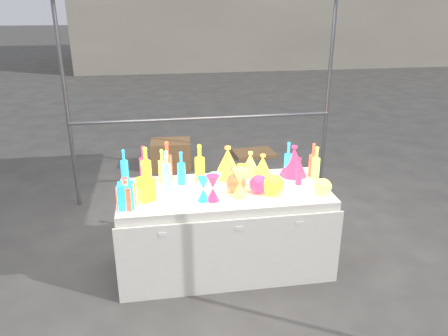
{
  "coord_description": "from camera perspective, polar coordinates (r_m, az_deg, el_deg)",
  "views": [
    {
      "loc": [
        -0.55,
        -3.4,
        2.29
      ],
      "look_at": [
        0.0,
        0.0,
        0.95
      ],
      "focal_mm": 35.0,
      "sensor_mm": 36.0,
      "label": 1
    }
  ],
  "objects": [
    {
      "name": "lampshade_0",
      "position": [
        3.98,
        0.49,
        0.8
      ],
      "size": [
        0.32,
        0.32,
        0.29
      ],
      "primitive_type": null,
      "rotation": [
        0.0,
        0.0,
        -0.37
      ],
      "color": "#E0FE35",
      "rests_on": "display_table"
    },
    {
      "name": "ground",
      "position": [
        4.14,
        0.0,
        -12.36
      ],
      "size": [
        80.0,
        80.0,
        0.0
      ],
      "primitive_type": "plane",
      "color": "#605E59",
      "rests_on": "ground"
    },
    {
      "name": "bottle_0",
      "position": [
        3.87,
        -10.15,
        0.28
      ],
      "size": [
        0.11,
        0.11,
        0.35
      ],
      "primitive_type": null,
      "rotation": [
        0.0,
        0.0,
        0.24
      ],
      "color": "red",
      "rests_on": "display_table"
    },
    {
      "name": "bottle_2",
      "position": [
        3.92,
        -7.41,
        0.89
      ],
      "size": [
        0.08,
        0.08,
        0.37
      ],
      "primitive_type": null,
      "rotation": [
        0.0,
        0.0,
        -0.03
      ],
      "color": "orange",
      "rests_on": "display_table"
    },
    {
      "name": "hourglass_1",
      "position": [
        3.53,
        -1.47,
        -2.65
      ],
      "size": [
        0.14,
        0.14,
        0.22
      ],
      "primitive_type": null,
      "rotation": [
        0.0,
        0.0,
        -0.39
      ],
      "color": "#1C38A3",
      "rests_on": "display_table"
    },
    {
      "name": "bottle_9",
      "position": [
        4.09,
        11.55,
        1.08
      ],
      "size": [
        0.09,
        0.09,
        0.32
      ],
      "primitive_type": null,
      "rotation": [
        0.0,
        0.0,
        -0.25
      ],
      "color": "orange",
      "rests_on": "display_table"
    },
    {
      "name": "cardboard_box_closed",
      "position": [
        6.29,
        -6.94,
        1.76
      ],
      "size": [
        0.58,
        0.44,
        0.41
      ],
      "primitive_type": "cube",
      "rotation": [
        0.0,
        0.0,
        -0.06
      ],
      "color": "olive",
      "rests_on": "ground"
    },
    {
      "name": "decanter_1",
      "position": [
        3.49,
        -12.72,
        -2.96
      ],
      "size": [
        0.15,
        0.15,
        0.28
      ],
      "primitive_type": null,
      "rotation": [
        0.0,
        0.0,
        -0.33
      ],
      "color": "orange",
      "rests_on": "display_table"
    },
    {
      "name": "hourglass_0",
      "position": [
        3.68,
        1.55,
        -1.62
      ],
      "size": [
        0.14,
        0.14,
        0.21
      ],
      "primitive_type": null,
      "rotation": [
        0.0,
        0.0,
        -0.37
      ],
      "color": "orange",
      "rests_on": "display_table"
    },
    {
      "name": "display_table",
      "position": [
        3.93,
        0.02,
        -7.89
      ],
      "size": [
        1.84,
        0.83,
        0.75
      ],
      "color": "white",
      "rests_on": "ground"
    },
    {
      "name": "bottle_5",
      "position": [
        3.75,
        -7.5,
        -0.25
      ],
      "size": [
        0.08,
        0.08,
        0.35
      ],
      "primitive_type": null,
      "rotation": [
        0.0,
        0.0,
        -0.06
      ],
      "color": "#C42773",
      "rests_on": "display_table"
    },
    {
      "name": "hourglass_3",
      "position": [
        3.59,
        -1.12,
        -2.28
      ],
      "size": [
        0.11,
        0.11,
        0.21
      ],
      "primitive_type": null,
      "rotation": [
        0.0,
        0.0,
        -0.06
      ],
      "color": "#C42773",
      "rests_on": "display_table"
    },
    {
      "name": "decanter_2",
      "position": [
        3.49,
        -12.73,
        -2.87
      ],
      "size": [
        0.13,
        0.13,
        0.29
      ],
      "primitive_type": null,
      "rotation": [
        0.0,
        0.0,
        -0.03
      ],
      "color": "#17801F",
      "rests_on": "display_table"
    },
    {
      "name": "lampshade_2",
      "position": [
        4.07,
        9.1,
        0.94
      ],
      "size": [
        0.3,
        0.3,
        0.29
      ],
      "primitive_type": null,
      "rotation": [
        0.0,
        0.0,
        0.26
      ],
      "color": "#1C38A3",
      "rests_on": "display_table"
    },
    {
      "name": "lampshade_3",
      "position": [
        4.03,
        3.46,
        0.56
      ],
      "size": [
        0.25,
        0.25,
        0.23
      ],
      "primitive_type": null,
      "rotation": [
        0.0,
        0.0,
        -0.39
      ],
      "color": "#157888",
      "rests_on": "display_table"
    },
    {
      "name": "hourglass_5",
      "position": [
        3.53,
        -2.71,
        -2.77
      ],
      "size": [
        0.11,
        0.11,
        0.2
      ],
      "primitive_type": null,
      "rotation": [
        0.0,
        0.0,
        -0.07
      ],
      "color": "#17801F",
      "rests_on": "display_table"
    },
    {
      "name": "hourglass_2",
      "position": [
        3.59,
        2.07,
        -1.99
      ],
      "size": [
        0.14,
        0.14,
        0.25
      ],
      "primitive_type": null,
      "rotation": [
        0.0,
        0.0,
        -0.17
      ],
      "color": "#157888",
      "rests_on": "display_table"
    },
    {
      "name": "bottle_6",
      "position": [
        3.9,
        -3.19,
        0.71
      ],
      "size": [
        0.09,
        0.09,
        0.34
      ],
      "primitive_type": null,
      "rotation": [
        0.0,
        0.0,
        0.0
      ],
      "color": "red",
      "rests_on": "display_table"
    },
    {
      "name": "lampshade_1",
      "position": [
        3.95,
        5.07,
        0.13
      ],
      "size": [
        0.25,
        0.25,
        0.24
      ],
      "primitive_type": null,
      "rotation": [
        0.0,
        0.0,
        0.29
      ],
      "color": "#E0FE35",
      "rests_on": "display_table"
    },
    {
      "name": "bottle_11",
      "position": [
        4.02,
        11.94,
        0.65
      ],
      "size": [
        0.08,
        0.08,
        0.31
      ],
      "primitive_type": null,
      "rotation": [
        0.0,
        0.0,
        -0.13
      ],
      "color": "#157888",
      "rests_on": "display_table"
    },
    {
      "name": "bottle_8",
      "position": [
        4.06,
        8.38,
        1.2
      ],
      "size": [
        0.09,
        0.09,
        0.33
      ],
      "primitive_type": null,
      "rotation": [
        0.0,
        0.0,
        0.3
      ],
      "color": "#17801F",
      "rests_on": "display_table"
    },
    {
      "name": "bottle_7",
      "position": [
        3.85,
        -5.6,
        0.02
      ],
      "size": [
        0.09,
        0.09,
        0.31
      ],
      "primitive_type": null,
      "rotation": [
        0.0,
        0.0,
        0.2
      ],
      "color": "#17801F",
      "rests_on": "display_table"
    },
    {
      "name": "cardboard_box_flat",
      "position": [
        6.85,
        3.92,
        1.94
      ],
      "size": [
        0.66,
        0.5,
        0.05
      ],
      "primitive_type": "cube",
      "rotation": [
        0.0,
        0.0,
        0.08
      ],
      "color": "olive",
      "rests_on": "ground"
    },
    {
      "name": "hourglass_4",
      "position": [
        3.82,
        2.38,
        -0.95
      ],
      "size": [
        0.12,
        0.12,
        0.19
      ],
      "primitive_type": null,
      "rotation": [
        0.0,
        0.0,
        -0.31
      ],
      "color": "red",
      "rests_on": "display_table"
    },
    {
      "name": "globe_0",
      "position": [
        3.69,
        6.47,
        -2.31
      ],
      "size": [
        0.19,
        0.19,
        0.15
      ],
      "primitive_type": null,
      "rotation": [
        0.0,
        0.0,
        -0.02
      ],
      "color": "red",
      "rests_on": "display_table"
    },
    {
      "name": "globe_2",
      "position": [
        3.71,
        1.58,
        -2.05
      ],
      "size": [
        0.21,
        0.21,
        0.14
      ],
      "primitive_type": null,
      "rotation": [
        0.0,
        0.0,
        -0.21
      ],
      "color": "orange",
      "rests_on": "display_table"
    },
    {
      "name": "bottle_3",
      "position": [
        4.0,
        -10.42,
        0.69
      ],
      "size": [
        0.09,
        0.09,
        0.32
      ],
      "primitive_type": null,
      "rotation": [
        0.0,
        0.0,
        0.07
      ],
      "color": "#1C38A3",
      "rests_on": "display_table"
    },
    {
      "name": "globe_3",
      "position": [
        3.71,
        4.58,
        -2.19
      ],
      "size": [
        0.21,
        0.21,
        0.13
      ],
      "primitive_type": null,
      "rotation": [
        0.0,
        0.0,
        -0.33
      ],
      "color": "#1C38A3",
      "rests_on": "display_table"
    },
    {
      "name": "globe_1",
      "position": [
        3.76,
        12.75,
        -2.47
      ],
      "size": [
        0.16,
        0.16,
        0.12
      ],
      "primitive_type": null,
      "rotation": [
        0.0,
        0.0,
        -0.09
      ],
      "color": "#157888",
      "rests_on": "display_table"
    },
    {
      "name": "decanter_0",
      "position": [
        3.59,
        -10.19,
        -2.06
      ],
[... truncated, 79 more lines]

